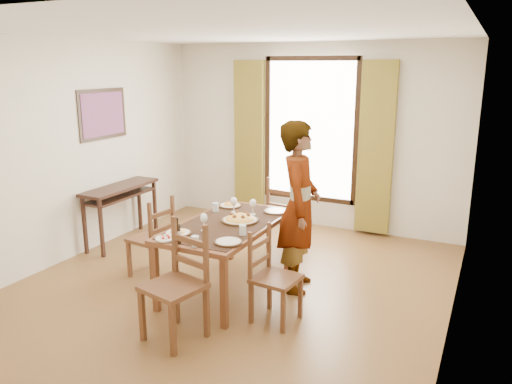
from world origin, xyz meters
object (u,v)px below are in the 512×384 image
at_px(dining_table, 227,229).
at_px(man, 299,207).
at_px(pasta_platter, 240,217).
at_px(console_table, 120,194).

height_order(dining_table, man, man).
distance_m(dining_table, pasta_platter, 0.19).
xyz_separation_m(man, pasta_platter, (-0.57, -0.27, -0.11)).
relative_size(console_table, pasta_platter, 3.00).
xyz_separation_m(console_table, pasta_platter, (2.12, -0.56, 0.12)).
bearing_deg(dining_table, man, 28.94).
distance_m(console_table, pasta_platter, 2.20).
relative_size(console_table, man, 0.65).
height_order(console_table, pasta_platter, pasta_platter).
distance_m(dining_table, man, 0.80).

